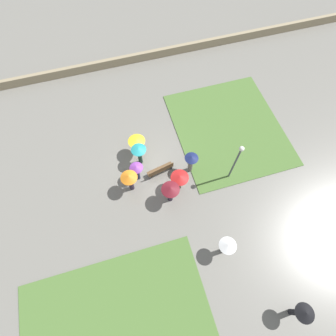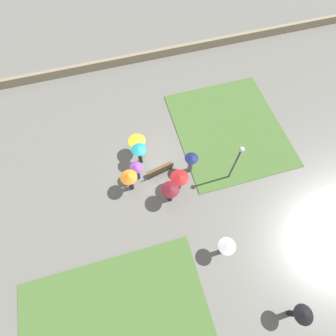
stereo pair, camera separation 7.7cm
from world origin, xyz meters
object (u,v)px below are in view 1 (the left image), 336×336
(crowd_person_orange, at_px, (129,179))
(crowd_person_purple, at_px, (137,170))
(park_bench, at_px, (160,170))
(crowd_person_teal, at_px, (139,152))
(crowd_person_maroon, at_px, (170,191))
(crowd_person_navy, at_px, (191,161))
(lamp_post, at_px, (237,159))
(crowd_person_red, at_px, (180,179))
(crowd_person_yellow, at_px, (137,142))
(lone_walker_far_path, at_px, (227,246))
(lone_walker_mid_plaza, at_px, (302,313))

(crowd_person_orange, distance_m, crowd_person_purple, 0.93)
(park_bench, xyz_separation_m, crowd_person_teal, (1.14, -1.25, 0.98))
(crowd_person_maroon, bearing_deg, crowd_person_purple, 86.71)
(crowd_person_navy, bearing_deg, lamp_post, 75.92)
(crowd_person_red, xyz_separation_m, crowd_person_yellow, (2.02, -3.51, -0.01))
(crowd_person_yellow, distance_m, lone_walker_far_path, 8.98)
(crowd_person_teal, xyz_separation_m, crowd_person_yellow, (-0.03, -0.85, -0.09))
(crowd_person_teal, relative_size, crowd_person_maroon, 0.99)
(crowd_person_purple, bearing_deg, crowd_person_navy, 158.27)
(lamp_post, height_order, crowd_person_red, lamp_post)
(park_bench, xyz_separation_m, lamp_post, (-4.53, 1.62, 2.08))
(crowd_person_orange, bearing_deg, park_bench, 36.17)
(park_bench, relative_size, crowd_person_purple, 1.13)
(park_bench, bearing_deg, crowd_person_maroon, 81.54)
(crowd_person_yellow, distance_m, lone_walker_mid_plaza, 13.79)
(park_bench, bearing_deg, lone_walker_mid_plaza, 102.85)
(lone_walker_mid_plaza, bearing_deg, crowd_person_navy, 94.87)
(crowd_person_orange, xyz_separation_m, crowd_person_red, (-3.12, 0.84, -0.13))
(lone_walker_mid_plaza, bearing_deg, lamp_post, 81.26)
(crowd_person_purple, distance_m, lone_walker_mid_plaza, 12.22)
(crowd_person_yellow, bearing_deg, crowd_person_red, 18.15)
(crowd_person_navy, relative_size, crowd_person_yellow, 1.12)
(lamp_post, distance_m, crowd_person_navy, 3.05)
(crowd_person_purple, height_order, crowd_person_maroon, crowd_person_maroon)
(crowd_person_orange, bearing_deg, lamp_post, 12.75)
(lamp_post, bearing_deg, crowd_person_yellow, -33.44)
(lamp_post, relative_size, crowd_person_navy, 2.05)
(crowd_person_red, bearing_deg, lone_walker_mid_plaza, 39.85)
(crowd_person_red, relative_size, crowd_person_maroon, 0.92)
(crowd_person_yellow, bearing_deg, crowd_person_purple, -25.36)
(lamp_post, xyz_separation_m, crowd_person_yellow, (5.63, -3.72, -1.20))
(park_bench, xyz_separation_m, crowd_person_navy, (-2.06, 0.35, 0.80))
(crowd_person_navy, height_order, lone_walker_mid_plaza, lone_walker_mid_plaza)
(lamp_post, distance_m, crowd_person_red, 3.81)
(crowd_person_maroon, bearing_deg, crowd_person_red, -2.50)
(crowd_person_orange, relative_size, lone_walker_mid_plaza, 1.00)
(lone_walker_far_path, bearing_deg, crowd_person_red, 59.40)
(crowd_person_maroon, height_order, lone_walker_mid_plaza, lone_walker_mid_plaza)
(park_bench, relative_size, crowd_person_navy, 1.02)
(lamp_post, distance_m, lone_walker_mid_plaza, 8.88)
(crowd_person_maroon, relative_size, lone_walker_mid_plaza, 0.99)
(crowd_person_purple, relative_size, crowd_person_teal, 0.88)
(crowd_person_navy, bearing_deg, crowd_person_teal, -103.40)
(crowd_person_yellow, bearing_deg, park_bench, 16.02)
(lamp_post, bearing_deg, crowd_person_orange, -8.88)
(crowd_person_yellow, bearing_deg, crowd_person_orange, -34.13)
(crowd_person_yellow, height_order, lone_walker_mid_plaza, lone_walker_mid_plaza)
(crowd_person_teal, bearing_deg, crowd_person_red, -89.03)
(crowd_person_red, xyz_separation_m, lone_walker_far_path, (-1.30, 4.84, 0.14))
(crowd_person_navy, bearing_deg, park_bench, -86.49)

